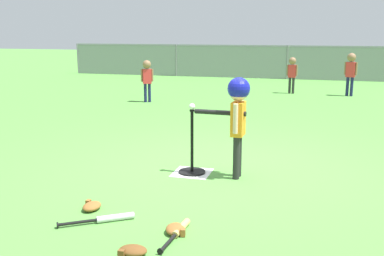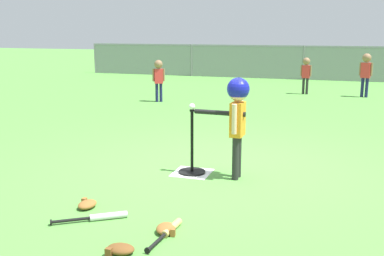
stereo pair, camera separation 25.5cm
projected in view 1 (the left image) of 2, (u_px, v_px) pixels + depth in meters
The scene contains 14 objects.
ground_plane at pixel (221, 168), 5.68m from camera, with size 60.00×60.00×0.00m, color #51933D.
home_plate at pixel (192, 173), 5.50m from camera, with size 0.44×0.44×0.01m, color white.
batting_tee at pixel (192, 162), 5.47m from camera, with size 0.32×0.32×0.77m.
baseball_on_tee at pixel (192, 107), 5.33m from camera, with size 0.07×0.07×0.07m, color white.
batter_child at pixel (238, 107), 5.16m from camera, with size 0.64×0.33×1.16m.
fielder_deep_center at pixel (147, 75), 10.72m from camera, with size 0.27×0.19×0.98m.
fielder_deep_left at pixel (351, 69), 11.70m from camera, with size 0.31×0.22×1.10m.
fielder_near_right at pixel (292, 70), 12.19m from camera, with size 0.28×0.19×0.96m.
spare_bat_silver at pixel (108, 219), 4.09m from camera, with size 0.59×0.43×0.06m.
spare_bat_wood at pixel (178, 231), 3.84m from camera, with size 0.10×0.60×0.06m.
glove_by_plate at pixel (175, 229), 3.87m from camera, with size 0.21×0.25×0.07m.
glove_near_bats at pixel (133, 251), 3.49m from camera, with size 0.23×0.18×0.07m.
glove_tossed_aside at pixel (92, 206), 4.37m from camera, with size 0.17×0.22×0.07m.
outfield_fence at pixel (287, 61), 15.75m from camera, with size 16.06×0.06×1.15m.
Camera 1 is at (1.11, -5.34, 1.68)m, focal length 42.98 mm.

